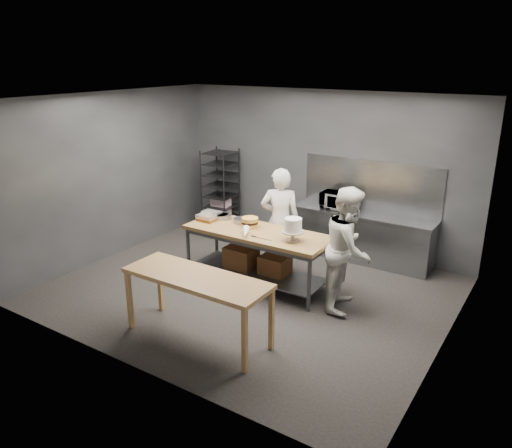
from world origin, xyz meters
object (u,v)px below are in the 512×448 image
Objects in this scene: frosted_cake_stand at (293,227)px; speed_rack at (221,192)px; chef_right at (349,249)px; near_counter at (197,282)px; chef_behind at (280,221)px; microwave at (336,200)px; layer_cake at (250,222)px; work_table at (257,250)px.

speed_rack is at bearing 145.68° from frosted_cake_stand.
chef_right is (3.64, -1.76, 0.06)m from speed_rack.
frosted_cake_stand is (2.80, -1.91, 0.29)m from speed_rack.
near_counter is at bearing -57.21° from speed_rack.
chef_right is at bearing 55.96° from near_counter.
chef_behind is at bearing 131.56° from frosted_cake_stand.
near_counter is 4.35m from speed_rack.
speed_rack is at bearing 51.93° from chef_right.
frosted_cake_stand is at bearing 75.80° from near_counter.
speed_rack reaches higher than microwave.
chef_right reaches higher than near_counter.
layer_cake is at bearing 76.57° from chef_right.
layer_cake is at bearing 103.45° from near_counter.
chef_behind is at bearing 56.44° from chef_right.
near_counter is 1.09× the size of chef_behind.
layer_cake is (-0.90, 0.19, -0.15)m from frosted_cake_stand.
chef_behind is 1.01m from frosted_cake_stand.
speed_rack is 4.88× the size of frosted_cake_stand.
near_counter is 7.42× the size of layer_cake.
work_table is 1.31× the size of chef_behind.
speed_rack is at bearing -51.81° from chef_behind.
speed_rack is 6.49× the size of layer_cake.
microwave is at bearing 68.43° from layer_cake.
frosted_cake_stand is (0.44, 1.75, 0.34)m from near_counter.
chef_right is at bearing -25.78° from speed_rack.
chef_right reaches higher than frosted_cake_stand.
microwave is (0.46, 1.26, 0.13)m from chef_behind.
near_counter is 5.58× the size of frosted_cake_stand.
work_table is 4.43× the size of microwave.
microwave is at bearing -133.12° from chef_behind.
frosted_cake_stand is at bearing -11.70° from layer_cake.
microwave is at bearing 17.05° from chef_right.
speed_rack is 3.23× the size of microwave.
layer_cake is (1.89, -1.72, 0.14)m from speed_rack.
chef_behind reaches higher than layer_cake.
chef_behind reaches higher than speed_rack.
speed_rack is 2.45m from chef_behind.
layer_cake reaches higher than work_table.
work_table is 8.90× the size of layer_cake.
chef_right is 2.11m from microwave.
layer_cake is at bearing 41.93° from chef_behind.
work_table is 1.30× the size of chef_right.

